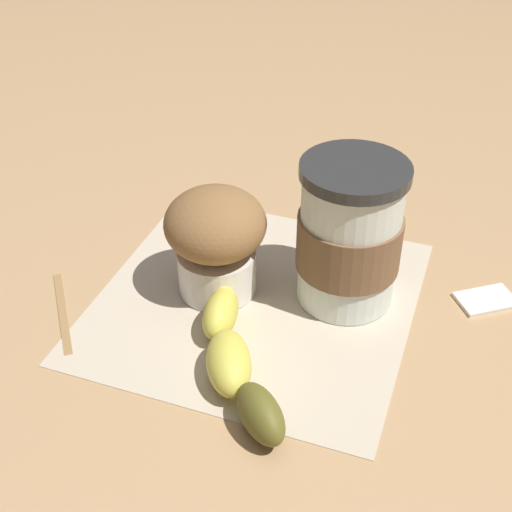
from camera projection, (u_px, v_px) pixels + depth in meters
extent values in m
plane|color=tan|center=(256.00, 300.00, 0.63)|extent=(3.00, 3.00, 0.00)
cube|color=beige|center=(256.00, 300.00, 0.63)|extent=(0.34, 0.34, 0.00)
cylinder|color=silver|center=(349.00, 239.00, 0.60)|extent=(0.08, 0.08, 0.12)
cylinder|color=#2D2D2D|center=(356.00, 171.00, 0.56)|extent=(0.09, 0.09, 0.01)
cylinder|color=brown|center=(349.00, 241.00, 0.60)|extent=(0.09, 0.09, 0.05)
cylinder|color=white|center=(217.00, 270.00, 0.63)|extent=(0.07, 0.07, 0.04)
ellipsoid|color=olive|center=(215.00, 224.00, 0.60)|extent=(0.09, 0.09, 0.06)
ellipsoid|color=#D6CC4C|center=(223.00, 315.00, 0.59)|extent=(0.06, 0.05, 0.03)
ellipsoid|color=#D6CC4C|center=(229.00, 363.00, 0.54)|extent=(0.07, 0.07, 0.03)
ellipsoid|color=brown|center=(260.00, 414.00, 0.50)|extent=(0.05, 0.06, 0.03)
cube|color=white|center=(487.00, 298.00, 0.63)|extent=(0.06, 0.06, 0.01)
cube|color=#9E7547|center=(62.00, 312.00, 0.62)|extent=(0.07, 0.09, 0.00)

